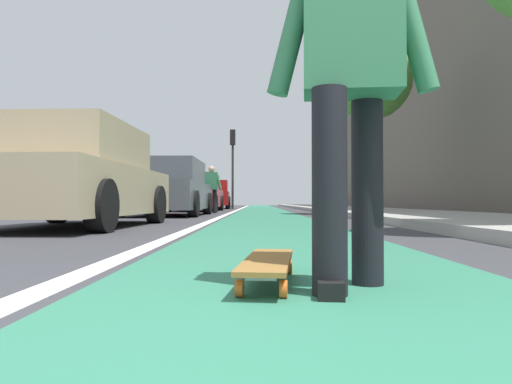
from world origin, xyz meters
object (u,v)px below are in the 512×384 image
object	(u,v)px
skateboard	(268,263)
street_tree_mid	(371,81)
parked_car_mid	(168,189)
parked_car_near	(74,178)
parked_car_far	(196,193)
traffic_light	(233,154)
pedestrian_distant	(212,186)
skater_person	(351,67)
parked_car_end	(212,195)

from	to	relation	value
skateboard	street_tree_mid	world-z (taller)	street_tree_mid
parked_car_mid	parked_car_near	bearing A→B (deg)	177.16
parked_car_far	traffic_light	xyz separation A→B (m)	(5.98, -1.12, 2.18)
skateboard	pedestrian_distant	bearing A→B (deg)	6.72
parked_car_near	street_tree_mid	bearing A→B (deg)	-42.52
parked_car_near	pedestrian_distant	size ratio (longest dim) A/B	2.68
parked_car_far	pedestrian_distant	xyz separation A→B (m)	(-3.25, -0.93, 0.18)
skateboard	parked_car_far	bearing A→B (deg)	8.60
traffic_light	pedestrian_distant	xyz separation A→B (m)	(-9.22, 0.20, -2.00)
skateboard	skater_person	distance (m)	0.92
parked_car_near	street_tree_mid	world-z (taller)	street_tree_mid
skateboard	traffic_light	world-z (taller)	traffic_light
skateboard	parked_car_far	xyz separation A→B (m)	(16.28, 2.46, 0.61)
parked_car_near	parked_car_end	world-z (taller)	parked_car_end
skater_person	parked_car_end	world-z (taller)	skater_person
skater_person	parked_car_end	distance (m)	23.21
traffic_light	street_tree_mid	xyz separation A→B (m)	(-11.11, -4.55, 0.96)
traffic_light	pedestrian_distant	size ratio (longest dim) A/B	2.70
parked_car_far	parked_car_end	xyz separation A→B (m)	(6.61, 0.04, 0.02)
skater_person	parked_car_mid	xyz separation A→B (m)	(10.49, 2.79, -0.23)
parked_car_end	traffic_light	size ratio (longest dim) A/B	1.01
parked_car_far	pedestrian_distant	world-z (taller)	pedestrian_distant
street_tree_mid	pedestrian_distant	size ratio (longest dim) A/B	3.27
parked_car_far	parked_car_end	world-z (taller)	parked_car_end
skateboard	parked_car_mid	xyz separation A→B (m)	(10.34, 2.44, 0.62)
street_tree_mid	pedestrian_distant	bearing A→B (deg)	68.27
pedestrian_distant	street_tree_mid	bearing A→B (deg)	-111.73
parked_car_far	street_tree_mid	size ratio (longest dim) A/B	0.89
skateboard	skater_person	bearing A→B (deg)	-113.27
parked_car_mid	pedestrian_distant	size ratio (longest dim) A/B	2.87
pedestrian_distant	parked_car_far	bearing A→B (deg)	15.95
parked_car_mid	skateboard	bearing A→B (deg)	-166.72
skateboard	parked_car_far	world-z (taller)	parked_car_far
skateboard	parked_car_near	xyz separation A→B (m)	(4.67, 2.72, 0.62)
parked_car_mid	traffic_light	world-z (taller)	traffic_light
traffic_light	street_tree_mid	bearing A→B (deg)	-157.75
skateboard	pedestrian_distant	size ratio (longest dim) A/B	0.55
skater_person	skateboard	bearing A→B (deg)	66.73
parked_car_far	traffic_light	size ratio (longest dim) A/B	1.08
parked_car_near	parked_car_mid	xyz separation A→B (m)	(5.67, -0.28, -0.00)
skateboard	parked_car_far	size ratio (longest dim) A/B	0.19
parked_car_end	pedestrian_distant	distance (m)	9.91
traffic_light	street_tree_mid	distance (m)	12.05
skateboard	parked_car_end	size ratio (longest dim) A/B	0.20
parked_car_far	traffic_light	bearing A→B (deg)	-10.64
skateboard	traffic_light	distance (m)	22.47
parked_car_near	pedestrian_distant	world-z (taller)	pedestrian_distant
traffic_light	street_tree_mid	size ratio (longest dim) A/B	0.82
skateboard	parked_car_near	distance (m)	5.44
skateboard	parked_car_mid	distance (m)	10.64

